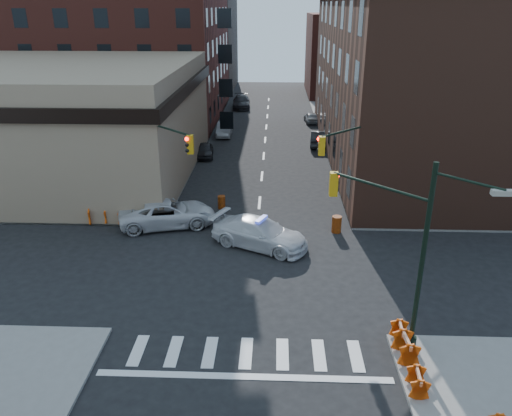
# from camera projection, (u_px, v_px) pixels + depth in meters

# --- Properties ---
(ground) EXTENTS (140.00, 140.00, 0.00)m
(ground) POSITION_uv_depth(u_px,v_px,m) (253.00, 271.00, 26.84)
(ground) COLOR black
(ground) RESTS_ON ground
(sidewalk_nw) EXTENTS (34.00, 54.50, 0.15)m
(sidewalk_nw) POSITION_uv_depth(u_px,v_px,m) (68.00, 127.00, 57.93)
(sidewalk_nw) COLOR gray
(sidewalk_nw) RESTS_ON ground
(sidewalk_ne) EXTENTS (34.00, 54.50, 0.15)m
(sidewalk_ne) POSITION_uv_depth(u_px,v_px,m) (470.00, 131.00, 56.24)
(sidewalk_ne) COLOR gray
(sidewalk_ne) RESTS_ON ground
(bank_building) EXTENTS (22.00, 22.00, 9.00)m
(bank_building) POSITION_uv_depth(u_px,v_px,m) (56.00, 120.00, 41.00)
(bank_building) COLOR #887359
(bank_building) RESTS_ON ground
(apartment_block) EXTENTS (25.00, 25.00, 24.00)m
(apartment_block) POSITION_uv_depth(u_px,v_px,m) (114.00, 16.00, 59.93)
(apartment_block) COLOR #5C251D
(apartment_block) RESTS_ON ground
(commercial_row_ne) EXTENTS (14.00, 34.00, 14.00)m
(commercial_row_ne) POSITION_uv_depth(u_px,v_px,m) (410.00, 80.00, 44.50)
(commercial_row_ne) COLOR #4E2C1F
(commercial_row_ne) RESTS_ON ground
(filler_nw) EXTENTS (20.00, 18.00, 16.00)m
(filler_nw) POSITION_uv_depth(u_px,v_px,m) (173.00, 39.00, 81.70)
(filler_nw) COLOR #50453B
(filler_nw) RESTS_ON ground
(filler_ne) EXTENTS (16.00, 16.00, 12.00)m
(filler_ne) POSITION_uv_depth(u_px,v_px,m) (359.00, 55.00, 77.66)
(filler_ne) COLOR #5C251D
(filler_ne) RESTS_ON ground
(signal_pole_se) EXTENTS (5.40, 5.27, 8.00)m
(signal_pole_se) POSITION_uv_depth(u_px,v_px,m) (399.00, 242.00, 19.76)
(signal_pole_se) COLOR black
(signal_pole_se) RESTS_ON sidewalk_se
(signal_pole_nw) EXTENTS (3.58, 3.67, 8.00)m
(signal_pole_nw) POSITION_uv_depth(u_px,v_px,m) (161.00, 164.00, 30.34)
(signal_pole_nw) COLOR black
(signal_pole_nw) RESTS_ON sidewalk_nw
(signal_pole_ne) EXTENTS (3.67, 3.58, 8.00)m
(signal_pole_ne) POSITION_uv_depth(u_px,v_px,m) (354.00, 166.00, 29.93)
(signal_pole_ne) COLOR black
(signal_pole_ne) RESTS_ON sidewalk_ne
(tree_ne_near) EXTENTS (3.00, 3.00, 4.85)m
(tree_ne_near) POSITION_uv_depth(u_px,v_px,m) (341.00, 111.00, 49.27)
(tree_ne_near) COLOR black
(tree_ne_near) RESTS_ON sidewalk_ne
(tree_ne_far) EXTENTS (3.00, 3.00, 4.85)m
(tree_ne_far) POSITION_uv_depth(u_px,v_px,m) (332.00, 97.00, 56.67)
(tree_ne_far) COLOR black
(tree_ne_far) RESTS_ON sidewalk_ne
(police_car) EXTENTS (6.32, 4.67, 1.70)m
(police_car) POSITION_uv_depth(u_px,v_px,m) (260.00, 233.00, 29.31)
(police_car) COLOR silver
(police_car) RESTS_ON ground
(pickup) EXTENTS (6.62, 4.28, 1.70)m
(pickup) POSITION_uv_depth(u_px,v_px,m) (167.00, 213.00, 32.09)
(pickup) COLOR silver
(pickup) RESTS_ON ground
(parked_car_wnear) EXTENTS (1.86, 3.85, 1.27)m
(parked_car_wnear) POSITION_uv_depth(u_px,v_px,m) (205.00, 150.00, 46.71)
(parked_car_wnear) COLOR black
(parked_car_wnear) RESTS_ON ground
(parked_car_wfar) EXTENTS (1.60, 4.40, 1.44)m
(parked_car_wfar) POSITION_uv_depth(u_px,v_px,m) (224.00, 129.00, 54.15)
(parked_car_wfar) COLOR #989BA0
(parked_car_wfar) RESTS_ON ground
(parked_car_wdeep) EXTENTS (2.60, 5.80, 1.65)m
(parked_car_wdeep) POSITION_uv_depth(u_px,v_px,m) (241.00, 102.00, 68.57)
(parked_car_wdeep) COLOR black
(parked_car_wdeep) RESTS_ON ground
(parked_car_enear) EXTENTS (2.06, 4.73, 1.51)m
(parked_car_enear) POSITION_uv_depth(u_px,v_px,m) (319.00, 138.00, 50.35)
(parked_car_enear) COLOR black
(parked_car_enear) RESTS_ON ground
(parked_car_efar) EXTENTS (1.79, 3.85, 1.28)m
(parked_car_efar) POSITION_uv_depth(u_px,v_px,m) (311.00, 117.00, 60.19)
(parked_car_efar) COLOR #95979D
(parked_car_efar) RESTS_ON ground
(pedestrian_a) EXTENTS (0.81, 0.75, 1.85)m
(pedestrian_a) POSITION_uv_depth(u_px,v_px,m) (146.00, 194.00, 34.78)
(pedestrian_a) COLOR black
(pedestrian_a) RESTS_ON sidewalk_nw
(pedestrian_b) EXTENTS (1.01, 0.86, 1.80)m
(pedestrian_b) POSITION_uv_depth(u_px,v_px,m) (81.00, 190.00, 35.55)
(pedestrian_b) COLOR black
(pedestrian_b) RESTS_ON sidewalk_nw
(pedestrian_c) EXTENTS (1.16, 0.89, 1.84)m
(pedestrian_c) POSITION_uv_depth(u_px,v_px,m) (73.00, 194.00, 34.80)
(pedestrian_c) COLOR #222633
(pedestrian_c) RESTS_ON sidewalk_nw
(barrel_road) EXTENTS (0.75, 0.75, 1.07)m
(barrel_road) POSITION_uv_depth(u_px,v_px,m) (337.00, 224.00, 31.27)
(barrel_road) COLOR #D05409
(barrel_road) RESTS_ON ground
(barrel_bank) EXTENTS (0.57, 0.57, 0.93)m
(barrel_bank) POSITION_uv_depth(u_px,v_px,m) (222.00, 202.00, 34.93)
(barrel_bank) COLOR #BE3E08
(barrel_bank) RESTS_ON ground
(barricade_se_a) EXTENTS (0.66, 1.18, 0.85)m
(barricade_se_a) POSITION_uv_depth(u_px,v_px,m) (400.00, 335.00, 20.76)
(barricade_se_a) COLOR #DC5A0A
(barricade_se_a) RESTS_ON sidewalk_se
(barricade_se_b) EXTENTS (0.71, 1.33, 0.97)m
(barricade_se_b) POSITION_uv_depth(u_px,v_px,m) (406.00, 348.00, 19.89)
(barricade_se_b) COLOR #CE4F09
(barricade_se_b) RESTS_ON sidewalk_se
(barricade_se_c) EXTENTS (0.63, 1.13, 0.82)m
(barricade_se_c) POSITION_uv_depth(u_px,v_px,m) (418.00, 382.00, 18.18)
(barricade_se_c) COLOR #F04D0B
(barricade_se_c) RESTS_ON sidewalk_se
(barricade_nw_a) EXTENTS (1.28, 0.73, 0.92)m
(barricade_nw_a) POSITION_uv_depth(u_px,v_px,m) (114.00, 216.00, 32.22)
(barricade_nw_a) COLOR #E34B0A
(barricade_nw_a) RESTS_ON sidewalk_nw
(barricade_nw_b) EXTENTS (1.46, 0.94, 1.01)m
(barricade_nw_b) POSITION_uv_depth(u_px,v_px,m) (98.00, 216.00, 32.24)
(barricade_nw_b) COLOR #D9630A
(barricade_nw_b) RESTS_ON sidewalk_nw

